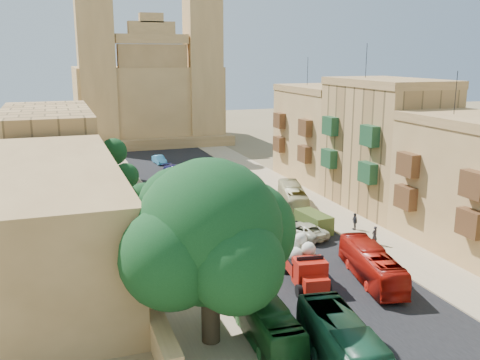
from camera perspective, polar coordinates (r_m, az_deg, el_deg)
ground at (r=33.03m, az=15.78°, el=-16.72°), size 260.00×260.00×0.00m
road_surface at (r=58.10m, az=-1.31°, el=-2.99°), size 14.00×140.00×0.01m
sidewalk_east at (r=61.58m, az=7.13°, el=-2.15°), size 5.00×140.00×0.01m
sidewalk_west at (r=56.03m, az=-10.61°, el=-3.83°), size 5.00×140.00×0.01m
kerb_east at (r=60.53m, az=5.01°, el=-2.31°), size 0.25×140.00×0.12m
kerb_west at (r=56.41m, az=-8.10°, el=-3.56°), size 0.25×140.00×0.12m
townhouse_b at (r=48.70m, az=24.26°, el=-0.49°), size 9.00×14.00×14.90m
townhouse_c at (r=59.14m, az=15.11°, el=3.71°), size 9.00×14.00×17.40m
townhouse_d at (r=71.09m, az=8.73°, el=4.93°), size 9.00×14.00×15.90m
west_wall at (r=45.96m, az=-12.41°, el=-6.57°), size 1.00×40.00×1.80m
west_building_low at (r=42.80m, az=-19.62°, el=-3.88°), size 10.00×28.00×8.40m
west_building_mid at (r=68.01m, az=-19.74°, el=2.95°), size 10.00×22.00×10.00m
church at (r=103.35m, az=-9.83°, el=9.31°), size 28.00×22.50×36.30m
ficus_tree at (r=29.85m, az=-3.09°, el=-6.03°), size 10.80×9.94×10.80m
street_tree_a at (r=38.11m, az=-7.30°, el=-6.91°), size 3.09×3.09×4.74m
street_tree_b at (r=49.34m, az=-10.25°, el=-2.17°), size 3.21×3.21×4.94m
street_tree_c at (r=60.96m, az=-12.07°, el=0.40°), size 2.92×2.92×4.48m
street_tree_d at (r=72.52m, az=-13.34°, el=2.93°), size 3.60×3.60×5.53m
red_truck at (r=39.37m, az=6.84°, el=-8.76°), size 3.15×6.27×3.52m
olive_pickup at (r=50.94m, az=7.83°, el=-4.47°), size 2.29×4.36×1.73m
bus_green_south at (r=28.77m, az=11.72°, el=-17.96°), size 3.80×10.67×2.91m
bus_green_north at (r=32.31m, az=2.40°, el=-14.35°), size 2.53×9.18×2.53m
bus_red_east at (r=40.71m, az=13.86°, el=-8.76°), size 3.88×9.18×2.49m
bus_cream_east at (r=57.73m, az=5.64°, el=-1.85°), size 4.68×9.37×2.55m
car_blue_a at (r=47.24m, az=-1.06°, el=-5.99°), size 2.38×4.22×1.36m
car_white_a at (r=56.68m, az=-1.43°, el=-2.74°), size 1.44×3.88×1.27m
car_cream at (r=48.99m, az=6.80°, el=-5.35°), size 3.53×5.41×1.38m
car_dkblue at (r=75.15m, az=-6.96°, el=1.13°), size 3.14×4.47×1.20m
car_white_b at (r=67.54m, az=-1.08°, el=-0.13°), size 2.81×3.95×1.25m
car_blue_b at (r=82.36m, az=-8.60°, el=2.16°), size 1.75×3.96×1.26m
pedestrian_a at (r=48.32m, az=14.16°, el=-5.75°), size 0.70×0.55×1.68m
pedestrian_c at (r=51.90m, az=12.13°, el=-4.33°), size 0.53×1.01×1.65m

